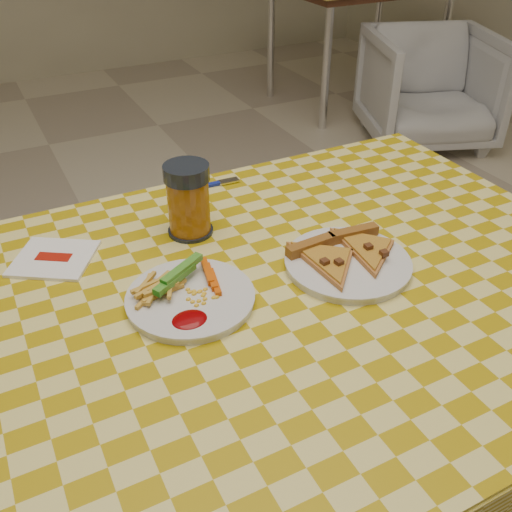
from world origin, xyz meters
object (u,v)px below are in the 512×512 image
object	(u,v)px
drink_glass	(188,201)
plate_right	(347,264)
plate_left	(191,299)
bg_chair	(430,83)
table	(259,327)

from	to	relation	value
drink_glass	plate_right	bearing A→B (deg)	-49.21
plate_right	plate_left	bearing A→B (deg)	173.39
plate_left	drink_glass	bearing A→B (deg)	68.35
plate_left	bg_chair	bearing A→B (deg)	39.22
table	plate_left	distance (m)	0.14
table	plate_left	world-z (taller)	plate_left
plate_left	plate_right	world-z (taller)	same
table	drink_glass	xyz separation A→B (m)	(-0.03, 0.23, 0.14)
plate_left	drink_glass	size ratio (longest dim) A/B	1.45
plate_right	drink_glass	size ratio (longest dim) A/B	1.55
plate_left	bg_chair	xyz separation A→B (m)	(2.07, 1.69, -0.42)
plate_right	bg_chair	bearing A→B (deg)	43.87
drink_glass	table	bearing A→B (deg)	-82.71
table	bg_chair	xyz separation A→B (m)	(1.96, 1.72, -0.34)
plate_left	bg_chair	size ratio (longest dim) A/B	0.30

